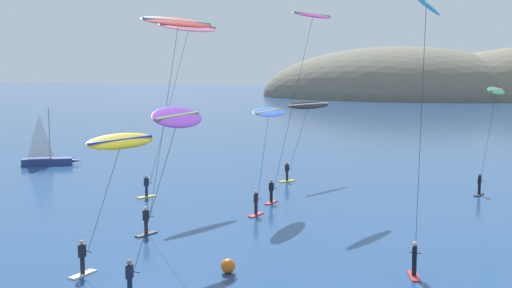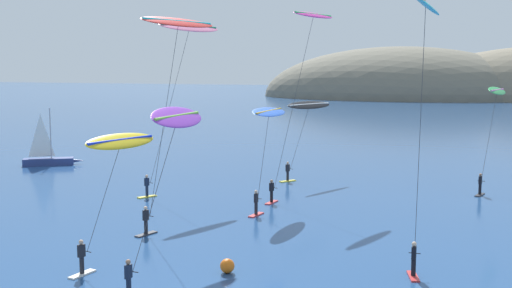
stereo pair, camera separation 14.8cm
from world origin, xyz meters
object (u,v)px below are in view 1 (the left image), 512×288
at_px(sailboat_near, 50,159).
at_px(kitesurfer_green, 495,100).
at_px(kitesurfer_pink, 187,36).
at_px(marker_buoy, 228,266).
at_px(kitesurfer_yellow, 117,154).
at_px(kitesurfer_red, 176,35).
at_px(kitesurfer_cyan, 425,25).
at_px(kitesurfer_magenta, 309,32).
at_px(kitesurfer_black, 307,111).
at_px(kitesurfer_blue, 268,118).
at_px(kitesurfer_purple, 175,129).

xyz_separation_m(sailboat_near, kitesurfer_green, (41.26, 2.78, 6.45)).
relative_size(kitesurfer_pink, marker_buoy, 19.07).
bearing_deg(kitesurfer_yellow, kitesurfer_green, 57.73).
xyz_separation_m(kitesurfer_red, kitesurfer_cyan, (14.79, -3.30, 0.12)).
height_order(kitesurfer_red, kitesurfer_magenta, kitesurfer_magenta).
height_order(kitesurfer_black, kitesurfer_cyan, kitesurfer_cyan).
bearing_deg(kitesurfer_pink, kitesurfer_green, 22.14).
height_order(kitesurfer_green, kitesurfer_blue, kitesurfer_green).
distance_m(kitesurfer_magenta, marker_buoy, 23.59).
height_order(kitesurfer_red, kitesurfer_purple, kitesurfer_red).
relative_size(kitesurfer_red, kitesurfer_cyan, 0.97).
bearing_deg(kitesurfer_yellow, marker_buoy, 2.34).
bearing_deg(kitesurfer_pink, sailboat_near, 160.28).
bearing_deg(kitesurfer_blue, marker_buoy, -78.98).
relative_size(sailboat_near, kitesurfer_purple, 0.70).
relative_size(kitesurfer_black, marker_buoy, 9.74).
xyz_separation_m(kitesurfer_red, marker_buoy, (6.38, -7.62, -11.30)).
distance_m(kitesurfer_yellow, kitesurfer_cyan, 16.17).
height_order(kitesurfer_red, kitesurfer_cyan, kitesurfer_cyan).
bearing_deg(marker_buoy, kitesurfer_cyan, 27.23).
bearing_deg(kitesurfer_yellow, kitesurfer_cyan, 17.83).
relative_size(kitesurfer_yellow, kitesurfer_purple, 0.80).
relative_size(kitesurfer_green, kitesurfer_magenta, 0.59).
bearing_deg(kitesurfer_cyan, kitesurfer_blue, 138.74).
xyz_separation_m(sailboat_near, kitesurfer_blue, (26.53, -10.98, 5.63)).
distance_m(kitesurfer_yellow, kitesurfer_blue, 14.69).
xyz_separation_m(kitesurfer_black, kitesurfer_purple, (0.67, -26.68, 0.93)).
distance_m(kitesurfer_purple, kitesurfer_cyan, 12.93).
bearing_deg(kitesurfer_magenta, kitesurfer_green, 29.55).
height_order(kitesurfer_black, kitesurfer_magenta, kitesurfer_magenta).
relative_size(kitesurfer_cyan, marker_buoy, 18.98).
xyz_separation_m(sailboat_near, marker_buoy, (29.28, -25.10, -0.29)).
distance_m(kitesurfer_red, kitesurfer_cyan, 15.16).
distance_m(kitesurfer_green, kitesurfer_blue, 20.17).
xyz_separation_m(kitesurfer_red, kitesurfer_magenta, (4.85, 12.60, 0.75)).
distance_m(kitesurfer_red, kitesurfer_purple, 9.72).
height_order(kitesurfer_green, kitesurfer_purple, kitesurfer_green).
height_order(kitesurfer_green, kitesurfer_black, kitesurfer_green).
distance_m(kitesurfer_blue, kitesurfer_black, 12.59).
relative_size(kitesurfer_green, kitesurfer_red, 0.64).
distance_m(kitesurfer_blue, kitesurfer_pink, 11.03).
bearing_deg(kitesurfer_magenta, kitesurfer_yellow, -101.74).
bearing_deg(kitesurfer_purple, kitesurfer_magenta, 86.60).
relative_size(kitesurfer_green, kitesurfer_purple, 1.01).
height_order(kitesurfer_green, kitesurfer_cyan, kitesurfer_cyan).
distance_m(kitesurfer_yellow, kitesurfer_magenta, 22.00).
distance_m(kitesurfer_yellow, marker_buoy, 7.76).
xyz_separation_m(kitesurfer_blue, kitesurfer_purple, (0.02, -14.11, 0.57)).
relative_size(kitesurfer_blue, kitesurfer_pink, 0.53).
bearing_deg(kitesurfer_purple, marker_buoy, -0.30).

